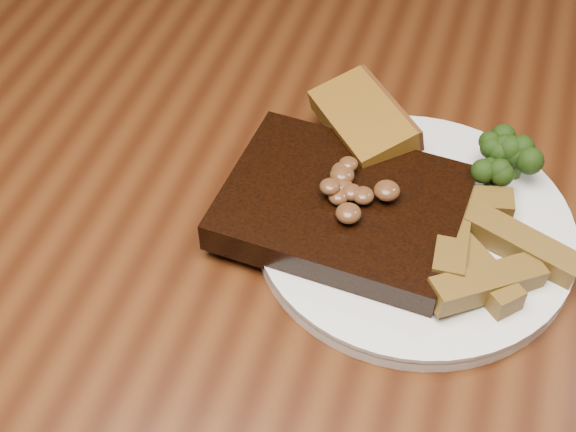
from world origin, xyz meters
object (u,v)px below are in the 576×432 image
(garlic_bread, at_px, (361,137))
(chair_far, at_px, (290,59))
(steak, at_px, (343,207))
(potato_wedges, at_px, (503,250))
(plate, at_px, (414,230))
(dining_table, at_px, (295,296))

(garlic_bread, bearing_deg, chair_far, 161.02)
(steak, distance_m, potato_wedges, 0.13)
(steak, height_order, garlic_bread, steak)
(plate, height_order, potato_wedges, potato_wedges)
(plate, bearing_deg, steak, -169.45)
(plate, bearing_deg, garlic_bread, 130.11)
(plate, bearing_deg, chair_far, 116.89)
(chair_far, bearing_deg, dining_table, 103.53)
(chair_far, xyz_separation_m, steak, (0.22, -0.57, 0.32))
(dining_table, relative_size, plate, 6.12)
(chair_far, relative_size, garlic_bread, 8.44)
(steak, relative_size, potato_wedges, 1.58)
(garlic_bread, xyz_separation_m, potato_wedges, (0.14, -0.09, 0.00))
(dining_table, bearing_deg, plate, 15.30)
(plate, height_order, garlic_bread, garlic_bread)
(chair_far, bearing_deg, plate, 112.48)
(potato_wedges, bearing_deg, chair_far, 121.81)
(plate, relative_size, steak, 1.38)
(plate, distance_m, potato_wedges, 0.08)
(dining_table, distance_m, potato_wedges, 0.20)
(chair_far, relative_size, potato_wedges, 7.01)
(dining_table, bearing_deg, chair_far, 107.93)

